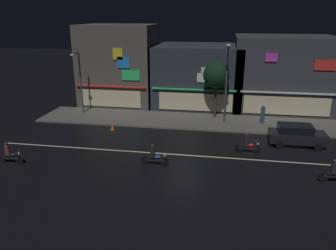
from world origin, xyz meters
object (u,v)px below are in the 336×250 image
motorcycle_following (334,173)px  traffic_cone (112,127)px  motorcycle_trailing_far (9,154)px  streetlamp_mid (227,77)px  streetlamp_west (79,77)px  parked_car_near_kerb (297,135)px  motorcycle_opposite_lane (248,145)px  motorcycle_lead (154,156)px  pedestrian_on_sidewalk (263,115)px

motorcycle_following → traffic_cone: bearing=-17.8°
motorcycle_following → motorcycle_trailing_far: 21.40m
traffic_cone → streetlamp_mid: bearing=19.1°
streetlamp_mid → motorcycle_trailing_far: size_ratio=3.89×
streetlamp_mid → streetlamp_west: bearing=177.4°
parked_car_near_kerb → motorcycle_trailing_far: 21.36m
motorcycle_opposite_lane → motorcycle_trailing_far: 17.01m
motorcycle_lead → motorcycle_opposite_lane: bearing=-149.6°
motorcycle_lead → traffic_cone: bearing=-47.3°
motorcycle_opposite_lane → traffic_cone: 12.01m
streetlamp_west → motorcycle_following: size_ratio=3.28×
motorcycle_opposite_lane → motorcycle_lead: bearing=-155.1°
motorcycle_opposite_lane → traffic_cone: size_ratio=3.45×
motorcycle_lead → parked_car_near_kerb: bearing=-148.4°
streetlamp_west → parked_car_near_kerb: (20.05, -5.07, -3.00)m
parked_car_near_kerb → streetlamp_west: bearing=165.8°
motorcycle_following → traffic_cone: motorcycle_following is taller
streetlamp_mid → motorcycle_lead: 11.53m
motorcycle_trailing_far → traffic_cone: motorcycle_trailing_far is taller
motorcycle_lead → motorcycle_trailing_far: 10.06m
motorcycle_lead → traffic_cone: motorcycle_lead is taller
streetlamp_mid → traffic_cone: (-9.82, -3.41, -4.20)m
motorcycle_following → streetlamp_west: bearing=-22.5°
streetlamp_mid → traffic_cone: size_ratio=13.42×
pedestrian_on_sidewalk → parked_car_near_kerb: bearing=-177.0°
parked_car_near_kerb → motorcycle_lead: 11.64m
parked_car_near_kerb → traffic_cone: bearing=176.3°
motorcycle_lead → motorcycle_opposite_lane: size_ratio=1.00×
pedestrian_on_sidewalk → motorcycle_following: pedestrian_on_sidewalk is taller
streetlamp_mid → pedestrian_on_sidewalk: size_ratio=4.08×
motorcycle_lead → motorcycle_following: size_ratio=1.00×
pedestrian_on_sidewalk → motorcycle_lead: pedestrian_on_sidewalk is taller
streetlamp_mid → parked_car_near_kerb: bearing=-38.1°
motorcycle_lead → streetlamp_mid: bearing=-111.6°
motorcycle_trailing_far → traffic_cone: size_ratio=3.45×
motorcycle_following → motorcycle_trailing_far: (-21.38, -0.80, 0.00)m
pedestrian_on_sidewalk → motorcycle_trailing_far: 21.47m
streetlamp_west → parked_car_near_kerb: streetlamp_west is taller
motorcycle_following → motorcycle_lead: bearing=2.3°
motorcycle_following → motorcycle_opposite_lane: (-4.99, 3.73, 0.00)m
streetlamp_mid → motorcycle_trailing_far: streetlamp_mid is taller
parked_car_near_kerb → motorcycle_following: 6.05m
traffic_cone → motorcycle_following: bearing=-22.7°
pedestrian_on_sidewalk → motorcycle_trailing_far: bearing=101.1°
parked_car_near_kerb → motorcycle_trailing_far: bearing=-161.6°
pedestrian_on_sidewalk → motorcycle_trailing_far: size_ratio=0.95×
motorcycle_lead → motorcycle_opposite_lane: same height
streetlamp_mid → motorcycle_trailing_far: bearing=-142.7°
streetlamp_west → parked_car_near_kerb: bearing=-14.2°
motorcycle_following → motorcycle_opposite_lane: same height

